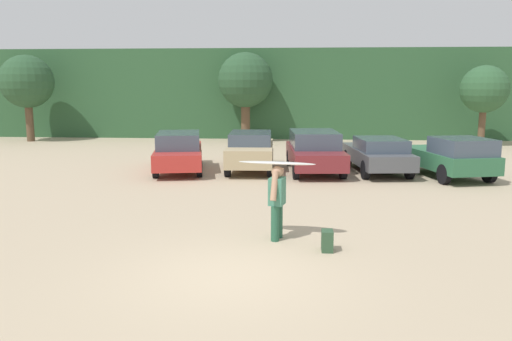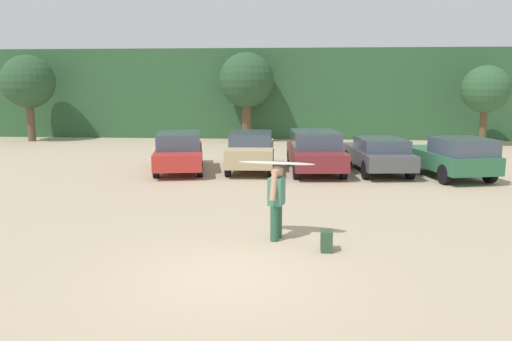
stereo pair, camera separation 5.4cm
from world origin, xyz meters
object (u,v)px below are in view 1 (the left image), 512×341
at_px(parked_car_tan, 251,150).
at_px(parked_car_maroon, 314,150).
at_px(surfboard_white, 277,163).
at_px(parked_car_red, 179,151).
at_px(backpack_dropped, 327,241).
at_px(parked_car_dark_gray, 378,154).
at_px(parked_car_forest_green, 451,156).
at_px(person_adult, 277,198).

height_order(parked_car_tan, parked_car_maroon, parked_car_maroon).
relative_size(parked_car_maroon, surfboard_white, 2.68).
height_order(parked_car_red, backpack_dropped, parked_car_red).
distance_m(parked_car_maroon, parked_car_dark_gray, 2.49).
xyz_separation_m(parked_car_red, backpack_dropped, (5.37, -9.76, -0.58)).
height_order(parked_car_red, parked_car_forest_green, parked_car_forest_green).
distance_m(parked_car_red, person_adult, 9.97).
relative_size(parked_car_tan, backpack_dropped, 9.86).
bearing_deg(backpack_dropped, parked_car_forest_green, 60.17).
bearing_deg(parked_car_tan, parked_car_dark_gray, -94.38).
bearing_deg(parked_car_maroon, backpack_dropped, 174.55).
height_order(person_adult, surfboard_white, surfboard_white).
distance_m(parked_car_dark_gray, surfboard_white, 9.84).
distance_m(parked_car_tan, backpack_dropped, 10.42).
bearing_deg(person_adult, parked_car_dark_gray, -98.34).
bearing_deg(parked_car_forest_green, parked_car_dark_gray, 55.43).
relative_size(parked_car_red, parked_car_maroon, 1.03).
relative_size(parked_car_tan, parked_car_forest_green, 0.99).
bearing_deg(parked_car_tan, parked_car_forest_green, -101.05).
bearing_deg(parked_car_tan, surfboard_white, -173.83).
distance_m(parked_car_red, surfboard_white, 9.92).
relative_size(surfboard_white, backpack_dropped, 4.03).
bearing_deg(parked_car_maroon, parked_car_tan, 81.16).
bearing_deg(parked_car_tan, parked_car_red, 94.35).
bearing_deg(parked_car_red, parked_car_dark_gray, -99.48).
bearing_deg(parked_car_dark_gray, parked_car_tan, 81.57).
bearing_deg(backpack_dropped, person_adult, 145.09).
relative_size(parked_car_maroon, parked_car_dark_gray, 1.00).
bearing_deg(person_adult, parked_car_forest_green, -113.77).
distance_m(parked_car_dark_gray, parked_car_forest_green, 2.73).
relative_size(parked_car_forest_green, surfboard_white, 2.47).
height_order(parked_car_red, parked_car_tan, parked_car_red).
xyz_separation_m(person_adult, surfboard_white, (-0.01, 0.09, 0.79)).
distance_m(parked_car_maroon, parked_car_forest_green, 5.13).
distance_m(parked_car_tan, surfboard_white, 9.40).
bearing_deg(surfboard_white, parked_car_dark_gray, -102.73).
xyz_separation_m(parked_car_dark_gray, surfboard_white, (-3.68, -9.07, 0.99)).
distance_m(parked_car_forest_green, surfboard_white, 10.25).
bearing_deg(parked_car_dark_gray, surfboard_white, 151.54).
bearing_deg(surfboard_white, person_adult, 109.08).
bearing_deg(parked_car_tan, person_adult, -173.81).
xyz_separation_m(parked_car_maroon, parked_car_dark_gray, (2.49, -0.01, -0.10)).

